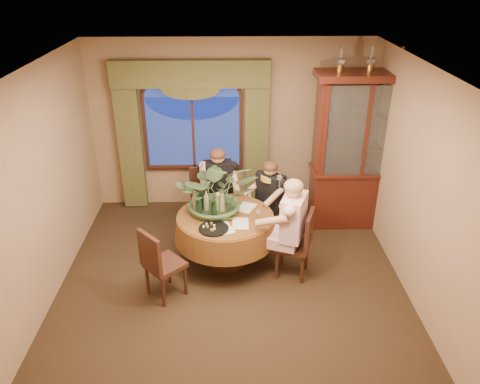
{
  "coord_description": "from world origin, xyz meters",
  "views": [
    {
      "loc": [
        -0.01,
        -4.82,
        3.87
      ],
      "look_at": [
        0.12,
        0.68,
        1.1
      ],
      "focal_mm": 35.0,
      "sensor_mm": 36.0,
      "label": 1
    }
  ],
  "objects_px": {
    "oil_lamp_center": "(371,59)",
    "person_pink": "(293,230)",
    "person_back": "(218,190)",
    "wine_bottle_3": "(201,198)",
    "stoneware_vase": "(220,202)",
    "centerpiece_plant": "(217,166)",
    "china_cabinet": "(360,152)",
    "chair_back": "(207,200)",
    "chair_right": "(293,244)",
    "olive_bowl": "(229,217)",
    "wine_bottle_1": "(199,206)",
    "chair_back_right": "(275,212)",
    "wine_bottle_4": "(206,202)",
    "oil_lamp_left": "(341,59)",
    "oil_lamp_right": "(401,59)",
    "wine_bottle_0": "(195,202)",
    "person_scarf": "(270,200)",
    "wine_bottle_2": "(214,208)",
    "dining_table": "(226,239)",
    "chair_front_left": "(165,263)"
  },
  "relations": [
    {
      "from": "person_back",
      "to": "dining_table",
      "type": "bearing_deg",
      "value": 90.0
    },
    {
      "from": "wine_bottle_0",
      "to": "wine_bottle_4",
      "type": "relative_size",
      "value": 1.0
    },
    {
      "from": "person_pink",
      "to": "wine_bottle_1",
      "type": "distance_m",
      "value": 1.28
    },
    {
      "from": "dining_table",
      "to": "wine_bottle_3",
      "type": "xyz_separation_m",
      "value": [
        -0.32,
        0.2,
        0.54
      ]
    },
    {
      "from": "chair_right",
      "to": "china_cabinet",
      "type": "bearing_deg",
      "value": -21.34
    },
    {
      "from": "chair_back_right",
      "to": "wine_bottle_1",
      "type": "relative_size",
      "value": 2.91
    },
    {
      "from": "chair_right",
      "to": "person_scarf",
      "type": "distance_m",
      "value": 0.98
    },
    {
      "from": "oil_lamp_left",
      "to": "oil_lamp_center",
      "type": "distance_m",
      "value": 0.42
    },
    {
      "from": "wine_bottle_4",
      "to": "person_back",
      "type": "bearing_deg",
      "value": 80.06
    },
    {
      "from": "person_back",
      "to": "wine_bottle_3",
      "type": "bearing_deg",
      "value": 66.05
    },
    {
      "from": "chair_front_left",
      "to": "olive_bowl",
      "type": "height_order",
      "value": "chair_front_left"
    },
    {
      "from": "dining_table",
      "to": "person_back",
      "type": "relative_size",
      "value": 1.02
    },
    {
      "from": "dining_table",
      "to": "wine_bottle_2",
      "type": "height_order",
      "value": "wine_bottle_2"
    },
    {
      "from": "oil_lamp_center",
      "to": "person_pink",
      "type": "height_order",
      "value": "oil_lamp_center"
    },
    {
      "from": "oil_lamp_left",
      "to": "chair_back_right",
      "type": "height_order",
      "value": "oil_lamp_left"
    },
    {
      "from": "china_cabinet",
      "to": "wine_bottle_2",
      "type": "xyz_separation_m",
      "value": [
        -2.19,
        -1.17,
        -0.3
      ]
    },
    {
      "from": "dining_table",
      "to": "chair_back_right",
      "type": "distance_m",
      "value": 0.93
    },
    {
      "from": "stoneware_vase",
      "to": "wine_bottle_3",
      "type": "bearing_deg",
      "value": 164.05
    },
    {
      "from": "oil_lamp_center",
      "to": "chair_right",
      "type": "relative_size",
      "value": 0.35
    },
    {
      "from": "chair_back",
      "to": "person_back",
      "type": "relative_size",
      "value": 0.7
    },
    {
      "from": "oil_lamp_right",
      "to": "wine_bottle_0",
      "type": "height_order",
      "value": "oil_lamp_right"
    },
    {
      "from": "chair_right",
      "to": "wine_bottle_1",
      "type": "xyz_separation_m",
      "value": [
        -1.24,
        0.26,
        0.44
      ]
    },
    {
      "from": "olive_bowl",
      "to": "wine_bottle_0",
      "type": "xyz_separation_m",
      "value": [
        -0.45,
        0.17,
        0.14
      ]
    },
    {
      "from": "chair_back_right",
      "to": "wine_bottle_4",
      "type": "distance_m",
      "value": 1.19
    },
    {
      "from": "chair_back",
      "to": "wine_bottle_3",
      "type": "distance_m",
      "value": 0.88
    },
    {
      "from": "oil_lamp_left",
      "to": "stoneware_vase",
      "type": "bearing_deg",
      "value": -150.84
    },
    {
      "from": "stoneware_vase",
      "to": "wine_bottle_1",
      "type": "xyz_separation_m",
      "value": [
        -0.28,
        -0.17,
        0.03
      ]
    },
    {
      "from": "oil_lamp_left",
      "to": "person_scarf",
      "type": "height_order",
      "value": "oil_lamp_left"
    },
    {
      "from": "wine_bottle_0",
      "to": "stoneware_vase",
      "type": "bearing_deg",
      "value": 7.99
    },
    {
      "from": "dining_table",
      "to": "wine_bottle_0",
      "type": "bearing_deg",
      "value": 168.58
    },
    {
      "from": "chair_front_left",
      "to": "oil_lamp_left",
      "type": "bearing_deg",
      "value": 83.86
    },
    {
      "from": "wine_bottle_0",
      "to": "oil_lamp_center",
      "type": "bearing_deg",
      "value": 22.04
    },
    {
      "from": "oil_lamp_left",
      "to": "centerpiece_plant",
      "type": "xyz_separation_m",
      "value": [
        -1.72,
        -0.93,
        -1.18
      ]
    },
    {
      "from": "person_back",
      "to": "chair_right",
      "type": "bearing_deg",
      "value": 122.9
    },
    {
      "from": "wine_bottle_3",
      "to": "oil_lamp_right",
      "type": "bearing_deg",
      "value": 17.36
    },
    {
      "from": "wine_bottle_0",
      "to": "wine_bottle_3",
      "type": "height_order",
      "value": "same"
    },
    {
      "from": "chair_right",
      "to": "wine_bottle_2",
      "type": "height_order",
      "value": "wine_bottle_2"
    },
    {
      "from": "chair_front_left",
      "to": "person_pink",
      "type": "height_order",
      "value": "person_pink"
    },
    {
      "from": "person_scarf",
      "to": "wine_bottle_3",
      "type": "height_order",
      "value": "person_scarf"
    },
    {
      "from": "wine_bottle_0",
      "to": "chair_front_left",
      "type": "bearing_deg",
      "value": -113.89
    },
    {
      "from": "stoneware_vase",
      "to": "oil_lamp_left",
      "type": "bearing_deg",
      "value": 29.16
    },
    {
      "from": "wine_bottle_1",
      "to": "china_cabinet",
      "type": "bearing_deg",
      "value": 24.98
    },
    {
      "from": "chair_right",
      "to": "person_scarf",
      "type": "relative_size",
      "value": 0.76
    },
    {
      "from": "oil_lamp_center",
      "to": "centerpiece_plant",
      "type": "height_order",
      "value": "oil_lamp_center"
    },
    {
      "from": "oil_lamp_center",
      "to": "wine_bottle_3",
      "type": "height_order",
      "value": "oil_lamp_center"
    },
    {
      "from": "wine_bottle_0",
      "to": "wine_bottle_1",
      "type": "relative_size",
      "value": 1.0
    },
    {
      "from": "chair_right",
      "to": "olive_bowl",
      "type": "xyz_separation_m",
      "value": [
        -0.84,
        0.22,
        0.3
      ]
    },
    {
      "from": "chair_back_right",
      "to": "wine_bottle_4",
      "type": "relative_size",
      "value": 2.91
    },
    {
      "from": "person_back",
      "to": "olive_bowl",
      "type": "distance_m",
      "value": 1.0
    },
    {
      "from": "china_cabinet",
      "to": "person_pink",
      "type": "distance_m",
      "value": 1.9
    }
  ]
}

